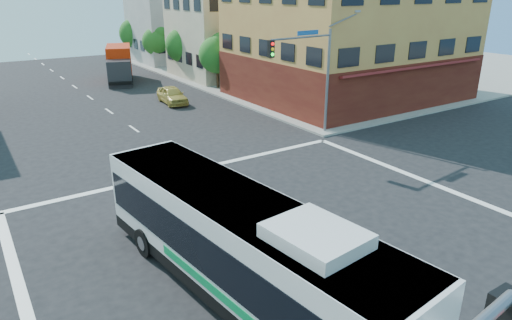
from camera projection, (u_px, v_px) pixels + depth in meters
ground at (299, 246)px, 17.76m from camera, size 120.00×120.00×0.00m
sidewalk_ne at (341, 61)px, 63.11m from camera, size 50.00×50.00×0.15m
corner_building_ne at (349, 31)px, 40.42m from camera, size 18.10×15.44×14.00m
building_east_near at (232, 35)px, 51.50m from camera, size 12.06×10.06×9.00m
building_east_far at (180, 23)px, 62.28m from camera, size 12.06×10.06×10.00m
signal_mast_ne at (310, 63)px, 28.99m from camera, size 7.91×1.13×8.07m
street_tree_a at (218, 52)px, 44.47m from camera, size 3.60×3.60×5.53m
street_tree_b at (184, 43)px, 50.68m from camera, size 3.80×3.80×5.79m
street_tree_c at (157, 40)px, 57.04m from camera, size 3.40×3.40×5.29m
street_tree_d at (135, 32)px, 63.16m from camera, size 4.00×4.00×6.03m
transit_bus at (239, 245)px, 14.27m from camera, size 4.13×13.05×3.80m
box_truck at (120, 65)px, 48.88m from camera, size 4.79×8.48×3.67m
parked_car at (172, 95)px, 39.69m from camera, size 2.06×4.44×1.47m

